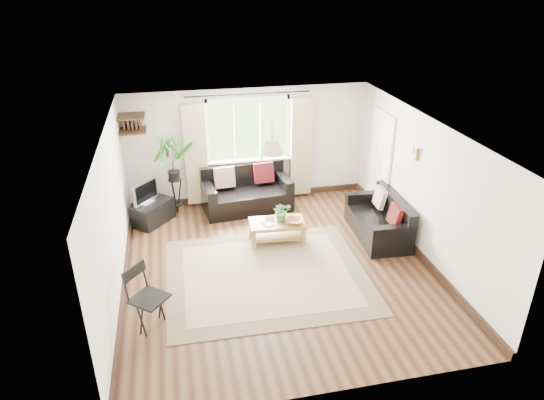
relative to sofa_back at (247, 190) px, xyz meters
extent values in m
plane|color=black|center=(0.13, -2.25, -0.42)|extent=(5.50, 5.50, 0.00)
plane|color=white|center=(0.13, -2.25, 1.98)|extent=(5.50, 5.50, 0.00)
cube|color=beige|center=(0.13, 0.50, 0.78)|extent=(5.00, 0.02, 2.40)
cube|color=beige|center=(0.13, -5.00, 0.78)|extent=(5.00, 0.02, 2.40)
cube|color=beige|center=(-2.37, -2.25, 0.78)|extent=(0.02, 5.50, 2.40)
cube|color=beige|center=(2.63, -2.25, 0.78)|extent=(0.02, 5.50, 2.40)
cube|color=beige|center=(-0.08, -2.47, -0.41)|extent=(3.28, 2.83, 0.02)
cube|color=silver|center=(2.60, -0.55, 0.58)|extent=(0.06, 0.96, 2.06)
imported|color=#316E2C|center=(0.41, -1.40, 0.17)|extent=(0.34, 0.30, 0.36)
imported|color=#905D31|center=(0.60, -1.55, 0.03)|extent=(0.41, 0.41, 0.08)
imported|color=white|center=(0.06, -1.51, 0.00)|extent=(0.25, 0.28, 0.02)
imported|color=#522421|center=(0.12, -1.32, 0.00)|extent=(0.22, 0.26, 0.02)
cube|color=black|center=(-1.90, -0.21, -0.20)|extent=(0.87, 0.91, 0.44)
imported|color=#2D6023|center=(0.38, 0.38, 0.65)|extent=(0.14, 0.10, 0.27)
camera|label=1|loc=(-1.38, -8.94, 4.11)|focal=32.00mm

